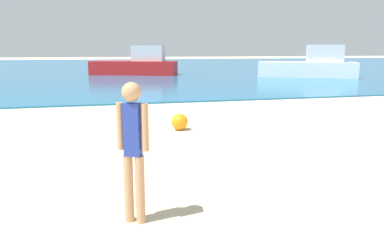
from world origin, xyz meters
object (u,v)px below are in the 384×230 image
at_px(boat_near, 310,66).
at_px(boat_far, 137,65).
at_px(person_standing, 133,145).
at_px(beach_ball, 180,122).

height_order(boat_near, boat_far, boat_near).
distance_m(person_standing, beach_ball, 4.74).
height_order(person_standing, beach_ball, person_standing).
distance_m(boat_near, beach_ball, 18.39).
bearing_deg(beach_ball, boat_near, 49.29).
bearing_deg(person_standing, boat_near, -99.18).
xyz_separation_m(boat_near, beach_ball, (-11.99, -13.93, -0.62)).
relative_size(boat_near, beach_ball, 16.82).
xyz_separation_m(person_standing, boat_near, (13.40, 18.41, -0.08)).
bearing_deg(person_standing, boat_far, -67.89).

